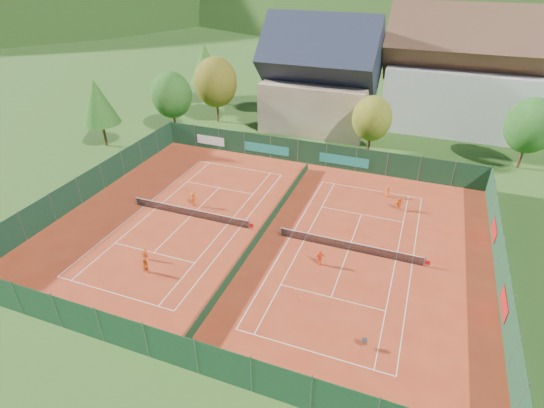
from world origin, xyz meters
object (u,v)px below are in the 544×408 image
(player_left_near, at_px, (145,254))
(player_left_far, at_px, (193,199))
(ball_hopper, at_px, (365,341))
(player_right_near, at_px, (320,258))
(player_left_mid, at_px, (145,266))
(chalet, at_px, (320,81))
(player_right_far_a, at_px, (388,191))
(player_right_far_b, at_px, (399,204))
(hotel_block_a, at_px, (461,78))

(player_left_near, relative_size, player_left_far, 0.75)
(player_left_far, bearing_deg, player_left_near, 84.26)
(ball_hopper, distance_m, player_right_near, 9.00)
(player_left_mid, bearing_deg, chalet, 95.20)
(ball_hopper, height_order, player_left_far, player_left_far)
(player_left_far, relative_size, player_right_far_a, 1.25)
(player_left_near, relative_size, player_left_mid, 0.85)
(player_left_far, bearing_deg, player_right_far_a, -164.16)
(player_left_mid, xyz_separation_m, player_right_far_b, (18.34, 17.62, -0.03))
(player_left_far, xyz_separation_m, player_right_far_b, (20.07, 6.66, -0.13))
(hotel_block_a, relative_size, player_left_mid, 15.52)
(player_left_near, distance_m, player_right_near, 14.87)
(player_right_far_a, bearing_deg, player_right_near, 80.80)
(hotel_block_a, xyz_separation_m, player_left_near, (-24.07, -43.38, -6.79))
(player_right_far_a, bearing_deg, player_left_near, 51.88)
(player_left_mid, distance_m, player_left_far, 11.09)
(player_left_near, relative_size, player_right_far_b, 0.89)
(chalet, bearing_deg, hotel_block_a, 17.53)
(player_left_near, bearing_deg, player_right_far_a, 16.94)
(chalet, distance_m, player_right_far_a, 23.75)
(hotel_block_a, height_order, player_right_far_a, hotel_block_a)
(player_left_far, bearing_deg, hotel_block_a, -135.88)
(player_left_mid, height_order, player_right_far_b, player_left_mid)
(player_right_far_b, bearing_deg, chalet, -90.71)
(ball_hopper, distance_m, player_left_mid, 18.24)
(player_right_far_b, bearing_deg, player_left_near, 5.00)
(ball_hopper, bearing_deg, player_left_far, 148.26)
(hotel_block_a, distance_m, player_left_near, 50.07)
(chalet, height_order, player_right_far_b, chalet)
(hotel_block_a, height_order, player_left_near, hotel_block_a)
(hotel_block_a, xyz_separation_m, player_left_far, (-24.74, -33.96, -6.59))
(player_right_far_b, bearing_deg, player_right_far_a, -93.36)
(chalet, distance_m, player_right_far_b, 26.35)
(player_right_near, xyz_separation_m, player_right_far_a, (3.84, 13.86, -0.10))
(player_left_far, height_order, player_right_far_a, player_left_far)
(player_left_near, xyz_separation_m, player_left_far, (-0.67, 9.43, 0.20))
(chalet, height_order, player_left_far, chalet)
(chalet, relative_size, ball_hopper, 20.25)
(player_right_far_b, bearing_deg, ball_hopper, 54.88)
(ball_hopper, xyz_separation_m, player_right_near, (-5.09, 7.43, 0.17))
(player_left_near, bearing_deg, player_left_mid, -83.77)
(ball_hopper, bearing_deg, player_right_far_a, 93.36)
(player_right_near, distance_m, player_right_far_a, 14.38)
(chalet, xyz_separation_m, player_left_mid, (-4.00, -38.91, -5.93))
(player_left_near, height_order, player_left_mid, player_left_mid)
(chalet, height_order, player_right_far_a, chalet)
(ball_hopper, relative_size, player_right_far_b, 0.60)
(player_left_near, xyz_separation_m, player_right_near, (14.17, 4.53, 0.13))
(player_left_near, distance_m, player_right_far_a, 25.74)
(chalet, bearing_deg, player_right_far_b, -56.05)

